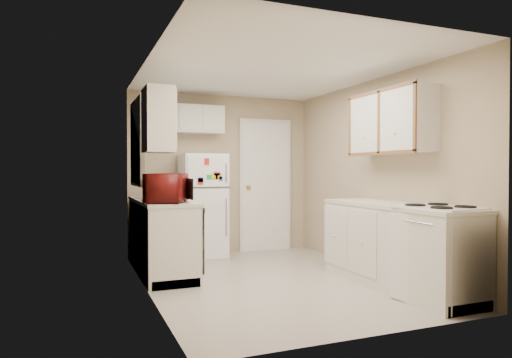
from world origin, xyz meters
name	(u,v)px	position (x,y,z in m)	size (l,w,h in m)	color
floor	(272,280)	(0.00, 0.00, 0.00)	(3.80, 3.80, 0.00)	beige
ceiling	(272,70)	(0.00, 0.00, 2.40)	(3.80, 3.80, 0.00)	white
wall_left	(147,176)	(-1.40, 0.00, 1.20)	(3.80, 3.80, 0.00)	tan
wall_right	(374,175)	(1.40, 0.00, 1.20)	(3.80, 3.80, 0.00)	tan
wall_back	(222,174)	(0.00, 1.90, 1.20)	(2.80, 2.80, 0.00)	tan
wall_front	(374,178)	(0.00, -1.90, 1.20)	(2.80, 2.80, 0.00)	tan
left_counter	(161,236)	(-1.10, 0.90, 0.45)	(0.60, 1.80, 0.90)	silver
dishwasher	(196,238)	(-0.81, 0.30, 0.49)	(0.03, 0.58, 0.72)	black
sink	(159,202)	(-1.10, 1.05, 0.86)	(0.54, 0.74, 0.16)	gray
microwave	(167,189)	(-1.14, 0.31, 1.05)	(0.32, 0.58, 0.39)	maroon
soap_bottle	(151,190)	(-1.15, 1.36, 1.00)	(0.09, 0.09, 0.20)	silver
window_blinds	(138,143)	(-1.36, 1.05, 1.60)	(0.10, 0.98, 1.08)	silver
upper_cabinet_left	(158,120)	(-1.25, 0.22, 1.80)	(0.30, 0.45, 0.70)	silver
refrigerator	(203,206)	(-0.39, 1.56, 0.74)	(0.61, 0.60, 1.49)	white
cabinet_over_fridge	(199,120)	(-0.40, 1.75, 2.00)	(0.70, 0.30, 0.40)	silver
interior_door	(265,185)	(0.70, 1.86, 1.02)	(0.86, 0.06, 2.08)	white
right_counter	(397,246)	(1.10, -0.80, 0.45)	(0.60, 2.00, 0.90)	silver
stove	(439,258)	(1.11, -1.41, 0.43)	(0.57, 0.70, 0.86)	white
upper_cabinet_right	(391,123)	(1.25, -0.50, 1.80)	(0.30, 1.20, 0.70)	silver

